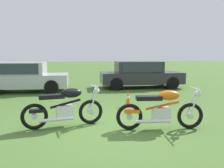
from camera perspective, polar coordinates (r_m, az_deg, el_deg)
name	(u,v)px	position (r m, az deg, el deg)	size (l,w,h in m)	color
ground_plane	(108,128)	(5.90, -0.87, -10.55)	(120.00, 120.00, 0.00)	#476B2D
motorcycle_black	(65,107)	(6.00, -11.39, -5.59)	(2.02, 0.72, 1.02)	black
motorcycle_orange	(161,110)	(5.80, 11.82, -6.08)	(2.11, 0.65, 1.02)	black
car_silver	(23,75)	(12.19, -20.81, 1.95)	(4.27, 2.15, 1.43)	#B2B5BA
car_charcoal	(140,73)	(12.95, 6.73, 2.63)	(4.47, 2.13, 1.43)	#2D2D33
traffic_cone	(128,99)	(8.26, 3.89, -3.54)	(0.25, 0.25, 0.58)	#EA590F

